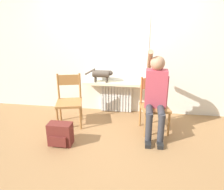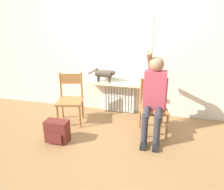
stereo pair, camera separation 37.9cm
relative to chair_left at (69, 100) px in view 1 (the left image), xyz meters
name	(u,v)px [view 1 (the left image)]	position (x,y,z in m)	size (l,w,h in m)	color
ground_plane	(107,140)	(0.75, -0.48, -0.45)	(12.00, 12.00, 0.00)	olive
wall_with_window	(117,44)	(0.75, 0.75, 0.90)	(7.00, 0.06, 2.70)	silver
radiator	(116,97)	(0.75, 0.68, -0.16)	(0.64, 0.08, 0.60)	silver
windowsill	(116,83)	(0.75, 0.59, 0.17)	(1.25, 0.26, 0.05)	beige
window_glass	(117,49)	(0.75, 0.72, 0.81)	(1.20, 0.01, 1.24)	white
chair_left	(69,100)	(0.00, 0.00, 0.00)	(0.53, 0.53, 0.90)	#9E6B38
chair_right	(154,105)	(1.47, 0.00, 0.00)	(0.53, 0.53, 0.90)	#9E6B38
person	(156,93)	(1.48, -0.11, 0.25)	(0.36, 0.99, 1.37)	#333338
cat	(102,74)	(0.48, 0.55, 0.35)	(0.55, 0.14, 0.27)	#4C4238
backpack	(60,134)	(0.08, -0.69, -0.28)	(0.35, 0.22, 0.35)	maroon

